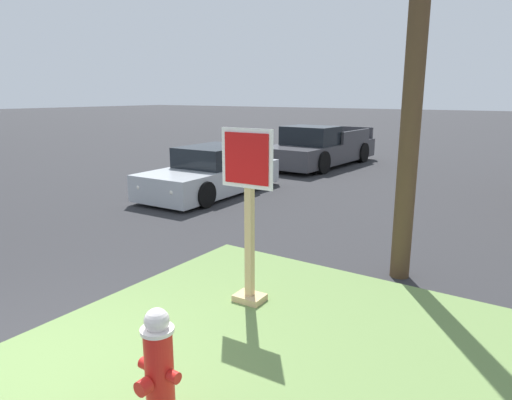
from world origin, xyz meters
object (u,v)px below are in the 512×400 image
object	(u,v)px
stop_sign	(249,222)
pickup_truck_charcoal	(319,149)
fire_hydrant	(159,371)
manhole_cover	(256,275)
parked_sedan_silver	(212,173)

from	to	relation	value
stop_sign	pickup_truck_charcoal	distance (m)	11.82
fire_hydrant	manhole_cover	size ratio (longest dim) A/B	1.39
fire_hydrant	manhole_cover	distance (m)	3.31
stop_sign	pickup_truck_charcoal	xyz separation A→B (m)	(-4.46, 10.93, -0.48)
stop_sign	parked_sedan_silver	bearing A→B (deg)	133.12
manhole_cover	pickup_truck_charcoal	bearing A→B (deg)	111.57
stop_sign	parked_sedan_silver	xyz separation A→B (m)	(-4.63, 4.94, -0.56)
stop_sign	pickup_truck_charcoal	bearing A→B (deg)	112.21
pickup_truck_charcoal	fire_hydrant	bearing A→B (deg)	-68.57
pickup_truck_charcoal	parked_sedan_silver	bearing A→B (deg)	-91.61
fire_hydrant	stop_sign	xyz separation A→B (m)	(-0.67, 2.16, 0.56)
fire_hydrant	stop_sign	bearing A→B (deg)	107.35
manhole_cover	pickup_truck_charcoal	world-z (taller)	pickup_truck_charcoal
fire_hydrant	parked_sedan_silver	xyz separation A→B (m)	(-5.30, 7.10, -0.00)
manhole_cover	parked_sedan_silver	bearing A→B (deg)	135.59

